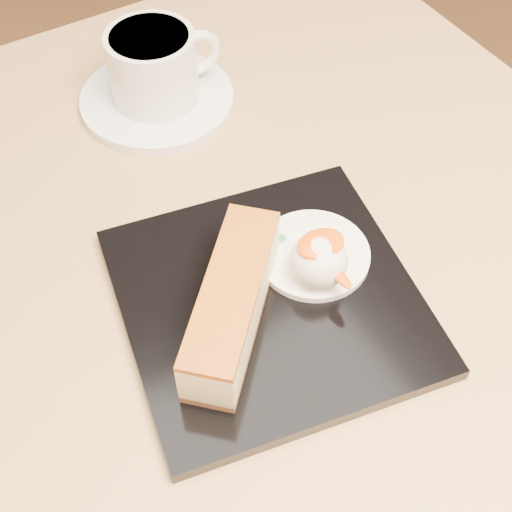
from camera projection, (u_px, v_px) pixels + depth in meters
table at (222, 386)px, 0.68m from camera, size 0.80×0.80×0.72m
dessert_plate at (269, 301)px, 0.55m from camera, size 0.26×0.26×0.01m
cheesecake at (232, 303)px, 0.51m from camera, size 0.13×0.13×0.05m
cream_smear at (313, 254)px, 0.57m from camera, size 0.09×0.09×0.01m
ice_cream_scoop at (319, 261)px, 0.54m from camera, size 0.04×0.04×0.04m
mango_sauce at (321, 244)px, 0.52m from camera, size 0.04×0.03×0.01m
mint_sprig at (265, 245)px, 0.57m from camera, size 0.04×0.03×0.00m
saucer at (157, 100)px, 0.70m from camera, size 0.15×0.15×0.01m
coffee_cup at (155, 65)px, 0.67m from camera, size 0.11×0.08×0.07m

